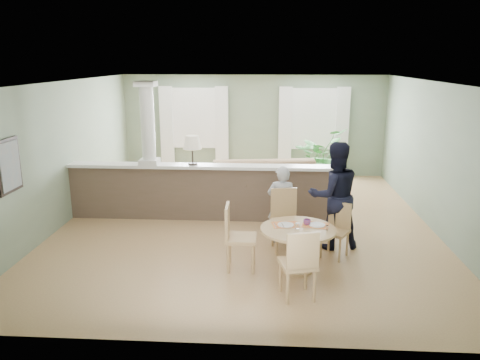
# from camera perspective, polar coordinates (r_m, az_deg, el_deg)

# --- Properties ---
(ground) EXTENTS (8.00, 8.00, 0.00)m
(ground) POSITION_cam_1_polar(r_m,az_deg,el_deg) (9.15, 0.72, -5.27)
(ground) COLOR tan
(ground) RESTS_ON ground
(room_shell) EXTENTS (7.02, 8.02, 2.71)m
(room_shell) POSITION_cam_1_polar(r_m,az_deg,el_deg) (9.33, 0.77, 6.59)
(room_shell) COLOR gray
(room_shell) RESTS_ON ground
(pony_wall) EXTENTS (5.32, 0.38, 2.70)m
(pony_wall) POSITION_cam_1_polar(r_m,az_deg,el_deg) (9.23, -5.33, -0.56)
(pony_wall) COLOR brown
(pony_wall) RESTS_ON ground
(sofa) EXTENTS (3.18, 1.61, 0.89)m
(sofa) POSITION_cam_1_polar(r_m,az_deg,el_deg) (10.33, 3.29, -0.39)
(sofa) COLOR #91714F
(sofa) RESTS_ON ground
(houseplant) EXTENTS (1.68, 1.70, 1.42)m
(houseplant) POSITION_cam_1_polar(r_m,az_deg,el_deg) (12.01, 9.59, 2.87)
(houseplant) COLOR #2D6528
(houseplant) RESTS_ON ground
(dining_table) EXTENTS (1.12, 1.12, 0.77)m
(dining_table) POSITION_cam_1_polar(r_m,az_deg,el_deg) (7.05, 7.11, -6.88)
(dining_table) COLOR tan
(dining_table) RESTS_ON ground
(chair_far_boy) EXTENTS (0.53, 0.53, 1.02)m
(chair_far_boy) POSITION_cam_1_polar(r_m,az_deg,el_deg) (7.83, 5.50, -4.46)
(chair_far_boy) COLOR tan
(chair_far_boy) RESTS_ON ground
(chair_far_man) EXTENTS (0.54, 0.54, 0.87)m
(chair_far_man) POSITION_cam_1_polar(r_m,az_deg,el_deg) (7.70, 11.71, -5.65)
(chair_far_man) COLOR tan
(chair_far_man) RESTS_ON ground
(chair_near) EXTENTS (0.54, 0.54, 0.99)m
(chair_near) POSITION_cam_1_polar(r_m,az_deg,el_deg) (6.22, 7.26, -9.84)
(chair_near) COLOR tan
(chair_near) RESTS_ON ground
(chair_side) EXTENTS (0.46, 0.46, 1.01)m
(chair_side) POSITION_cam_1_polar(r_m,az_deg,el_deg) (7.06, -0.52, -6.59)
(chair_side) COLOR tan
(chair_side) RESTS_ON ground
(child_person) EXTENTS (0.53, 0.37, 1.36)m
(child_person) POSITION_cam_1_polar(r_m,az_deg,el_deg) (8.04, 5.11, -3.04)
(child_person) COLOR #A5A5AA
(child_person) RESTS_ON ground
(man_person) EXTENTS (1.01, 0.86, 1.81)m
(man_person) POSITION_cam_1_polar(r_m,az_deg,el_deg) (7.92, 11.40, -1.87)
(man_person) COLOR black
(man_person) RESTS_ON ground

